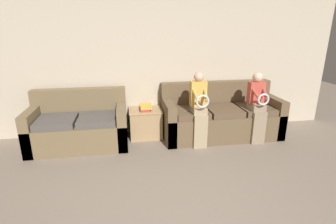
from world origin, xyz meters
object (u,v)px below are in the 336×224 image
couch_side (80,127)px  book_stack (145,107)px  child_right_seated (257,104)px  side_shelf (146,123)px  child_left_seated (199,106)px  couch_main (220,117)px

couch_side → book_stack: size_ratio=5.23×
child_right_seated → side_shelf: (-1.95, 0.54, -0.42)m
child_left_seated → child_right_seated: child_left_seated is taller
child_left_seated → side_shelf: child_left_seated is taller
couch_side → side_shelf: bearing=9.4°
child_right_seated → side_shelf: 2.06m
book_stack → side_shelf: bearing=117.1°
child_left_seated → book_stack: bearing=148.9°
child_left_seated → book_stack: child_left_seated is taller
child_left_seated → child_right_seated: 1.07m
couch_side → child_right_seated: (3.12, -0.34, 0.36)m
child_right_seated → book_stack: 2.02m
child_left_seated → side_shelf: (-0.88, 0.54, -0.44)m
side_shelf → child_left_seated: bearing=-31.3°
child_right_seated → couch_side: bearing=173.7°
side_shelf → book_stack: 0.31m
child_left_seated → book_stack: (-0.88, 0.53, -0.13)m
child_right_seated → side_shelf: child_right_seated is taller
child_right_seated → book_stack: size_ratio=4.00×
child_left_seated → child_right_seated: (1.07, -0.00, -0.01)m
couch_side → child_left_seated: child_left_seated is taller
couch_main → couch_side: bearing=-179.3°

